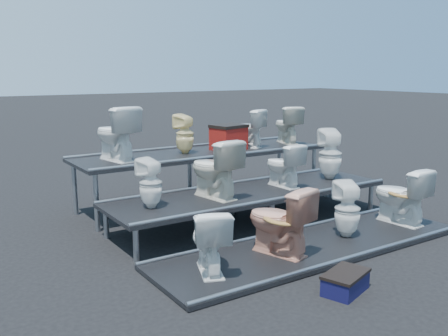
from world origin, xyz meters
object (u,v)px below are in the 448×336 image
toilet_0 (209,240)px  toilet_7 (330,154)px  red_crate (229,139)px  toilet_1 (279,220)px  toilet_5 (214,169)px  toilet_6 (283,165)px  toilet_11 (287,125)px  toilet_3 (400,195)px  step_stool (345,284)px  toilet_8 (116,133)px  toilet_4 (151,183)px  toilet_10 (246,128)px  toilet_9 (185,134)px  toilet_2 (347,209)px

toilet_0 → toilet_7: bearing=-134.9°
toilet_7 → red_crate: toilet_7 is taller
toilet_1 → toilet_7: toilet_7 is taller
toilet_5 → toilet_7: 2.16m
red_crate → toilet_5: bearing=-141.4°
toilet_6 → toilet_11: (1.17, 1.30, 0.41)m
toilet_0 → toilet_3: (3.11, 0.00, 0.05)m
toilet_5 → toilet_6: (1.20, 0.00, -0.08)m
toilet_11 → step_stool: (-2.34, -3.66, -1.10)m
toilet_5 → toilet_3: bearing=141.4°
toilet_0 → toilet_3: 3.11m
toilet_1 → toilet_8: bearing=-86.2°
toilet_4 → toilet_10: bearing=-166.6°
toilet_1 → step_stool: (-0.02, -1.06, -0.37)m
toilet_8 → toilet_9: bearing=170.3°
toilet_8 → red_crate: 1.94m
toilet_11 → toilet_7: bearing=97.0°
toilet_7 → step_stool: bearing=72.0°
toilet_6 → toilet_8: toilet_8 is taller
toilet_0 → toilet_4: 1.35m
toilet_11 → toilet_5: bearing=44.9°
toilet_2 → toilet_8: size_ratio=0.90×
toilet_9 → toilet_7: bearing=124.6°
toilet_5 → toilet_6: bearing=171.7°
red_crate → toilet_1: bearing=-122.3°
toilet_0 → step_stool: size_ratio=1.41×
toilet_2 → toilet_8: toilet_8 is taller
toilet_2 → toilet_8: bearing=-31.5°
toilet_5 → toilet_11: bearing=-159.5°
toilet_7 → toilet_8: size_ratio=1.00×
toilet_7 → toilet_8: (-3.03, 1.30, 0.40)m
toilet_6 → toilet_9: 1.64m
toilet_1 → toilet_2: bearing=164.2°
step_stool → toilet_9: bearing=67.9°
toilet_6 → toilet_4: bearing=-2.0°
toilet_6 → toilet_9: (-0.93, 1.30, 0.39)m
toilet_4 → step_stool: size_ratio=1.27×
toilet_5 → toilet_6: 1.20m
toilet_6 → toilet_9: bearing=-56.5°
toilet_11 → toilet_9: bearing=16.2°
toilet_7 → red_crate: 1.66m
toilet_8 → toilet_10: bearing=170.3°
toilet_11 → toilet_8: bearing=16.2°
toilet_4 → toilet_11: 3.58m
toilet_5 → toilet_10: bearing=-146.5°
toilet_7 → toilet_11: 1.36m
toilet_0 → toilet_5: size_ratio=0.87×
toilet_11 → red_crate: bearing=19.1°
toilet_4 → toilet_8: 1.39m
toilet_10 → step_stool: (-1.43, -3.66, -1.10)m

